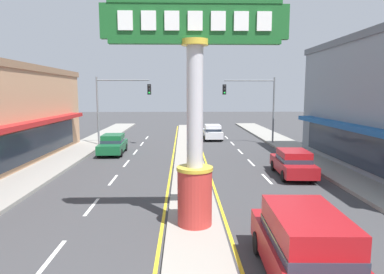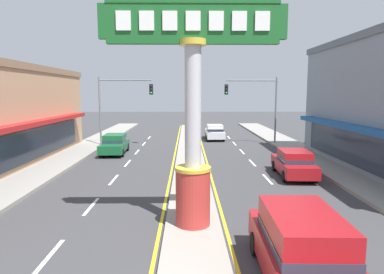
% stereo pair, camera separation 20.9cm
% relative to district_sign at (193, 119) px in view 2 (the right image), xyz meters
% --- Properties ---
extents(median_strip, '(1.99, 52.00, 0.14)m').
position_rel_district_sign_xyz_m(median_strip, '(-0.00, 11.16, -3.84)').
color(median_strip, gray).
rests_on(median_strip, ground).
extents(sidewalk_left, '(2.92, 60.00, 0.18)m').
position_rel_district_sign_xyz_m(sidewalk_left, '(-9.05, 9.16, -3.82)').
color(sidewalk_left, gray).
rests_on(sidewalk_left, ground).
extents(sidewalk_right, '(2.92, 60.00, 0.18)m').
position_rel_district_sign_xyz_m(sidewalk_right, '(9.05, 9.16, -3.82)').
color(sidewalk_right, gray).
rests_on(sidewalk_right, ground).
extents(lane_markings, '(8.73, 52.00, 0.01)m').
position_rel_district_sign_xyz_m(lane_markings, '(0.00, 9.80, -3.91)').
color(lane_markings, silver).
rests_on(lane_markings, ground).
extents(district_sign, '(6.23, 1.28, 7.71)m').
position_rel_district_sign_xyz_m(district_sign, '(0.00, 0.00, 0.00)').
color(district_sign, '#B7332D').
rests_on(district_sign, median_strip).
extents(traffic_light_left_side, '(4.86, 0.46, 6.20)m').
position_rel_district_sign_xyz_m(traffic_light_left_side, '(-6.23, 18.58, 0.33)').
color(traffic_light_left_side, slate).
rests_on(traffic_light_left_side, ground).
extents(traffic_light_right_side, '(4.86, 0.46, 6.20)m').
position_rel_district_sign_xyz_m(traffic_light_right_side, '(6.23, 19.38, 0.33)').
color(traffic_light_right_side, slate).
rests_on(traffic_light_right_side, ground).
extents(suv_near_right_lane, '(2.10, 4.67, 1.90)m').
position_rel_district_sign_xyz_m(suv_near_right_lane, '(2.64, -3.55, -2.93)').
color(suv_near_right_lane, maroon).
rests_on(suv_near_right_lane, ground).
extents(sedan_far_right_lane, '(1.94, 4.35, 1.53)m').
position_rel_district_sign_xyz_m(sedan_far_right_lane, '(-5.95, 14.82, -3.13)').
color(sedan_far_right_lane, '#14562D').
rests_on(sedan_far_right_lane, ground).
extents(sedan_near_left_lane, '(2.02, 4.39, 1.53)m').
position_rel_district_sign_xyz_m(sedan_near_left_lane, '(5.94, 7.36, -3.13)').
color(sedan_near_left_lane, maroon).
rests_on(sedan_near_left_lane, ground).
extents(sedan_mid_left_lane, '(1.84, 4.30, 1.53)m').
position_rel_district_sign_xyz_m(sedan_mid_left_lane, '(2.64, 22.79, -3.13)').
color(sedan_mid_left_lane, silver).
rests_on(sedan_mid_left_lane, ground).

